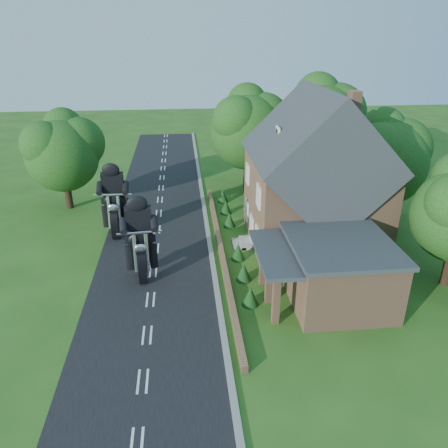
{
  "coord_description": "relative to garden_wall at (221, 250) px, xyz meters",
  "views": [
    {
      "loc": [
        2.0,
        -20.11,
        13.5
      ],
      "look_at": [
        4.34,
        3.35,
        2.8
      ],
      "focal_mm": 35.0,
      "sensor_mm": 36.0,
      "label": 1
    }
  ],
  "objects": [
    {
      "name": "tree_behind_left",
      "position": [
        3.86,
        12.13,
        5.53
      ],
      "size": [
        6.94,
        6.4,
        9.16
      ],
      "color": "black",
      "rests_on": "ground"
    },
    {
      "name": "annex",
      "position": [
        5.57,
        -5.8,
        1.57
      ],
      "size": [
        7.05,
        5.94,
        3.44
      ],
      "color": "#9A6D4E",
      "rests_on": "ground"
    },
    {
      "name": "motorcycle_follow",
      "position": [
        -7.0,
        3.35,
        0.6
      ],
      "size": [
        0.5,
        1.73,
        1.59
      ],
      "primitive_type": null,
      "rotation": [
        0.0,
        0.0,
        3.1
      ],
      "color": "black",
      "rests_on": "ground"
    },
    {
      "name": "shrub_e",
      "position": [
        1.0,
        6.5,
        0.35
      ],
      "size": [
        0.9,
        0.9,
        1.1
      ],
      "primitive_type": "cone",
      "color": "#103411",
      "rests_on": "ground"
    },
    {
      "name": "shrub_a",
      "position": [
        1.0,
        -6.0,
        0.35
      ],
      "size": [
        0.9,
        0.9,
        1.1
      ],
      "primitive_type": "cone",
      "color": "#103411",
      "rests_on": "ground"
    },
    {
      "name": "tree_far_road",
      "position": [
        -11.16,
        9.11,
        4.64
      ],
      "size": [
        6.08,
        5.6,
        7.84
      ],
      "color": "black",
      "rests_on": "ground"
    },
    {
      "name": "shrub_c",
      "position": [
        1.0,
        -1.0,
        0.35
      ],
      "size": [
        0.9,
        0.9,
        1.1
      ],
      "primitive_type": "cone",
      "color": "#103411",
      "rests_on": "ground"
    },
    {
      "name": "kerb",
      "position": [
        -0.65,
        -5.0,
        -0.14
      ],
      "size": [
        0.3,
        80.0,
        0.12
      ],
      "primitive_type": "cube",
      "color": "gray",
      "rests_on": "ground"
    },
    {
      "name": "road",
      "position": [
        -4.3,
        -5.0,
        -0.19
      ],
      "size": [
        7.0,
        80.0,
        0.02
      ],
      "primitive_type": "cube",
      "color": "black",
      "rests_on": "ground"
    },
    {
      "name": "tree_behind_house",
      "position": [
        9.88,
        11.14,
        6.03
      ],
      "size": [
        7.81,
        7.2,
        10.08
      ],
      "color": "black",
      "rests_on": "ground"
    },
    {
      "name": "ground",
      "position": [
        -4.3,
        -5.0,
        -0.2
      ],
      "size": [
        120.0,
        120.0,
        0.0
      ],
      "primitive_type": "plane",
      "color": "#285517",
      "rests_on": "ground"
    },
    {
      "name": "garden_wall",
      "position": [
        0.0,
        0.0,
        0.0
      ],
      "size": [
        0.3,
        22.0,
        0.4
      ],
      "primitive_type": "cube",
      "color": "#9A6D4E",
      "rests_on": "ground"
    },
    {
      "name": "shrub_d",
      "position": [
        1.0,
        4.0,
        0.35
      ],
      "size": [
        0.9,
        0.9,
        1.1
      ],
      "primitive_type": "cone",
      "color": "#103411",
      "rests_on": "ground"
    },
    {
      "name": "motorcycle_lead",
      "position": [
        -4.83,
        -2.65,
        0.58
      ],
      "size": [
        0.57,
        1.7,
        1.56
      ],
      "primitive_type": null,
      "rotation": [
        0.0,
        0.0,
        3.23
      ],
      "color": "black",
      "rests_on": "ground"
    },
    {
      "name": "tree_house_right",
      "position": [
        12.35,
        3.62,
        4.99
      ],
      "size": [
        6.51,
        6.0,
        8.4
      ],
      "color": "black",
      "rests_on": "ground"
    },
    {
      "name": "house",
      "position": [
        6.19,
        1.0,
        4.14
      ],
      "size": [
        9.54,
        8.64,
        10.24
      ],
      "color": "#9A6D4E",
      "rests_on": "ground"
    },
    {
      "name": "shrub_b",
      "position": [
        1.0,
        -3.5,
        0.35
      ],
      "size": [
        0.9,
        0.9,
        1.1
      ],
      "primitive_type": "cone",
      "color": "#103411",
      "rests_on": "ground"
    },
    {
      "name": "shrub_f",
      "position": [
        1.0,
        9.0,
        0.35
      ],
      "size": [
        0.9,
        0.9,
        1.1
      ],
      "primitive_type": "cone",
      "color": "#103411",
      "rests_on": "ground"
    }
  ]
}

